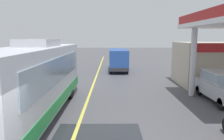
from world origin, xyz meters
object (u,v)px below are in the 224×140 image
Objects in this scene: coach_bus_main at (33,82)px; minibus_opposing_lane at (118,58)px; pedestrian_near_pump at (214,81)px; car_at_pump at (222,85)px.

coach_bus_main is 1.80× the size of minibus_opposing_lane.
minibus_opposing_lane is 12.53m from pedestrian_near_pump.
minibus_opposing_lane reaches higher than car_at_pump.
minibus_opposing_lane reaches higher than pedestrian_near_pump.
car_at_pump is at bearing 14.16° from coach_bus_main.
pedestrian_near_pump is (0.24, 1.44, -0.08)m from car_at_pump.
minibus_opposing_lane is 3.69× the size of pedestrian_near_pump.
car_at_pump is 0.69× the size of minibus_opposing_lane.
minibus_opposing_lane is (-5.67, 12.48, 0.46)m from car_at_pump.
car_at_pump is at bearing -99.41° from pedestrian_near_pump.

